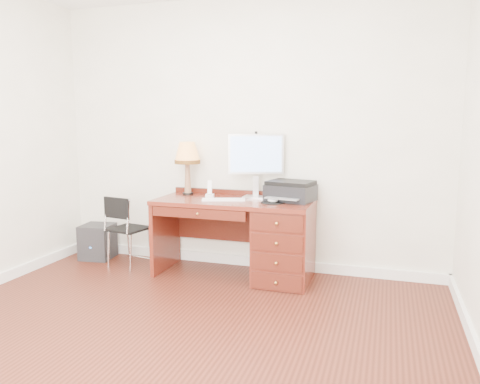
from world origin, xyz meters
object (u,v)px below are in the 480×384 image
(phone, at_px, (210,193))
(chair, at_px, (126,224))
(equipment_box, at_px, (98,241))
(printer, at_px, (291,191))
(desk, at_px, (266,236))
(monitor, at_px, (257,158))
(leg_lamp, at_px, (187,156))

(phone, bearing_deg, chair, 174.44)
(phone, height_order, equipment_box, phone)
(printer, height_order, equipment_box, printer)
(desk, bearing_deg, equipment_box, 177.16)
(monitor, bearing_deg, printer, -32.40)
(phone, relative_size, equipment_box, 0.46)
(chair, bearing_deg, phone, 19.47)
(monitor, bearing_deg, leg_lamp, 164.34)
(desk, bearing_deg, leg_lamp, 169.30)
(printer, xyz_separation_m, phone, (-0.79, -0.08, -0.04))
(monitor, relative_size, leg_lamp, 1.16)
(monitor, xyz_separation_m, leg_lamp, (-0.72, -0.04, 0.00))
(leg_lamp, xyz_separation_m, chair, (-0.58, -0.26, -0.69))
(printer, relative_size, phone, 2.83)
(leg_lamp, relative_size, chair, 0.72)
(monitor, relative_size, chair, 0.84)
(monitor, distance_m, leg_lamp, 0.72)
(monitor, relative_size, phone, 3.63)
(monitor, distance_m, printer, 0.47)
(printer, height_order, phone, printer)
(chair, relative_size, equipment_box, 1.98)
(leg_lamp, bearing_deg, phone, -23.88)
(monitor, relative_size, equipment_box, 1.66)
(printer, bearing_deg, equipment_box, -167.52)
(monitor, distance_m, equipment_box, 2.02)
(chair, bearing_deg, equipment_box, 169.61)
(leg_lamp, bearing_deg, equipment_box, -176.26)
(chair, bearing_deg, printer, 18.16)
(monitor, distance_m, chair, 1.51)
(leg_lamp, distance_m, equipment_box, 1.43)
(desk, xyz_separation_m, phone, (-0.58, 0.04, 0.39))
(phone, xyz_separation_m, equipment_box, (-1.35, 0.06, -0.61))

